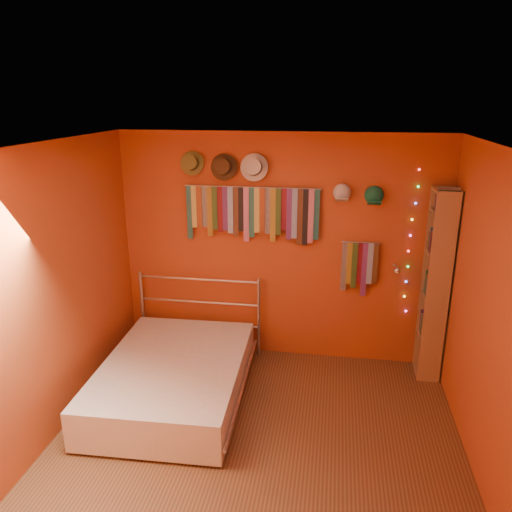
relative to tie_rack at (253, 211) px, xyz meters
The scene contains 16 objects.
ground 2.40m from the tie_rack, 80.37° to the right, with size 3.50×3.50×0.00m, color brown.
back_wall 0.52m from the tie_rack, 12.81° to the left, with size 3.50×0.02×2.50m, color #AE3B1C.
right_wall 2.68m from the tie_rack, 39.61° to the right, with size 0.02×3.50×2.50m, color #AE3B1C.
left_wall 2.27m from the tie_rack, 130.99° to the right, with size 0.02×3.50×2.50m, color #AE3B1C.
ceiling 1.90m from the tie_rack, 80.37° to the right, with size 3.50×3.50×0.02m, color white.
tie_rack is the anchor object (origin of this frame).
small_tie_rack 1.26m from the tie_rack, ahead, with size 0.40×0.03×0.60m.
fedora_olive 0.82m from the tie_rack, behind, with size 0.25×0.14×0.25m.
fedora_brown 0.56m from the tie_rack, behind, with size 0.28×0.15×0.27m.
fedora_white 0.47m from the tie_rack, 68.36° to the right, with size 0.29×0.16×0.28m.
cap_white 0.95m from the tie_rack, ahead, with size 0.18×0.23×0.18m.
cap_green 1.26m from the tie_rack, ahead, with size 0.19×0.23×0.19m.
fairy_lights 1.67m from the tie_rack, ahead, with size 0.06×0.02×1.54m.
reading_lamp 1.60m from the tie_rack, ahead, with size 0.07×0.28×0.08m.
bookshelf 2.06m from the tie_rack, ahead, with size 0.25×0.34×2.00m.
bed 1.88m from the tie_rack, 121.39° to the right, with size 1.46×1.95×0.93m.
Camera 1 is at (0.57, -3.41, 2.84)m, focal length 35.00 mm.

